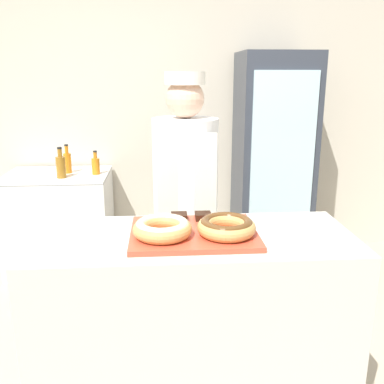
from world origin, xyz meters
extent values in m
cube|color=beige|center=(0.00, 2.13, 1.35)|extent=(8.00, 0.06, 2.70)
cube|color=beige|center=(0.00, 0.00, 0.48)|extent=(1.48, 0.61, 0.95)
cube|color=#D84C33|center=(0.00, 0.00, 0.96)|extent=(0.57, 0.45, 0.02)
torus|color=tan|center=(-0.14, -0.06, 1.01)|extent=(0.26, 0.26, 0.07)
torus|color=beige|center=(-0.14, -0.06, 1.03)|extent=(0.23, 0.23, 0.04)
torus|color=tan|center=(0.14, -0.06, 1.01)|extent=(0.26, 0.26, 0.07)
torus|color=brown|center=(0.14, -0.06, 1.03)|extent=(0.23, 0.23, 0.04)
cube|color=black|center=(-0.06, 0.16, 0.99)|extent=(0.08, 0.08, 0.03)
cube|color=black|center=(0.06, 0.16, 0.99)|extent=(0.08, 0.08, 0.03)
cylinder|color=#4C4C51|center=(0.00, 0.64, 0.41)|extent=(0.28, 0.28, 0.81)
cylinder|color=white|center=(0.00, 0.64, 1.12)|extent=(0.39, 0.39, 0.61)
cube|color=silver|center=(0.00, 0.47, 0.72)|extent=(0.33, 0.02, 1.28)
sphere|color=beige|center=(0.00, 0.64, 1.53)|extent=(0.22, 0.22, 0.22)
cylinder|color=white|center=(0.00, 0.64, 1.64)|extent=(0.23, 0.23, 0.07)
cube|color=#333842|center=(0.82, 1.75, 0.92)|extent=(0.62, 0.57, 1.84)
cube|color=silver|center=(0.82, 1.46, 0.96)|extent=(0.51, 0.02, 1.47)
cube|color=white|center=(-1.03, 1.75, 0.43)|extent=(0.86, 0.63, 0.85)
cube|color=gray|center=(-1.03, 1.75, 0.83)|extent=(0.86, 0.63, 0.01)
cylinder|color=orange|center=(-0.69, 1.72, 0.92)|extent=(0.07, 0.07, 0.14)
cylinder|color=orange|center=(-0.69, 1.72, 1.01)|extent=(0.03, 0.03, 0.05)
cylinder|color=black|center=(-0.69, 1.72, 1.04)|extent=(0.03, 0.03, 0.01)
cylinder|color=#99661E|center=(-0.95, 1.61, 0.94)|extent=(0.08, 0.08, 0.17)
cylinder|color=#99661E|center=(-0.95, 1.61, 1.06)|extent=(0.03, 0.03, 0.07)
cylinder|color=black|center=(-0.95, 1.61, 1.10)|extent=(0.04, 0.04, 0.01)
cylinder|color=orange|center=(-0.93, 1.79, 0.93)|extent=(0.07, 0.07, 0.17)
cylinder|color=orange|center=(-0.93, 1.79, 1.05)|extent=(0.03, 0.03, 0.06)
cylinder|color=black|center=(-0.93, 1.79, 1.09)|extent=(0.03, 0.03, 0.01)
camera|label=1|loc=(-0.14, -1.83, 1.67)|focal=40.00mm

